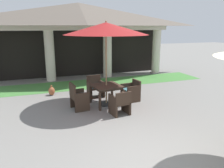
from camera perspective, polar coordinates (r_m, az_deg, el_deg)
ground_plane at (r=5.11m, az=13.97°, el=-19.34°), size 60.00×60.00×0.00m
background_pavilion at (r=12.44m, az=-8.56°, el=15.47°), size 10.70×2.87×4.01m
lawn_strip at (r=11.34m, az=-6.50°, el=-0.01°), size 12.50×1.96×0.01m
patio_table_mid_left at (r=8.16m, az=-1.45°, el=-0.93°), size 1.08×1.08×0.75m
patio_umbrella_mid_left at (r=7.87m, az=-1.54°, el=13.80°), size 2.93×2.93×3.00m
patio_chair_mid_left_south at (r=7.33m, az=2.06°, el=-4.79°), size 0.62×0.63×0.81m
patio_chair_mid_left_east at (r=8.71m, az=4.91°, el=-1.77°), size 0.64×0.64×0.80m
patio_chair_mid_left_north at (r=9.16m, az=-4.24°, el=-0.83°), size 0.67×0.56×0.87m
patio_chair_mid_left_west at (r=7.85m, az=-8.54°, el=-3.39°), size 0.59×0.68×0.93m
terracotta_urn at (r=9.75m, az=-15.09°, el=-1.72°), size 0.26×0.26×0.44m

